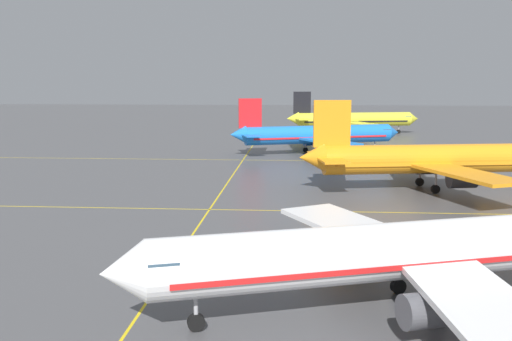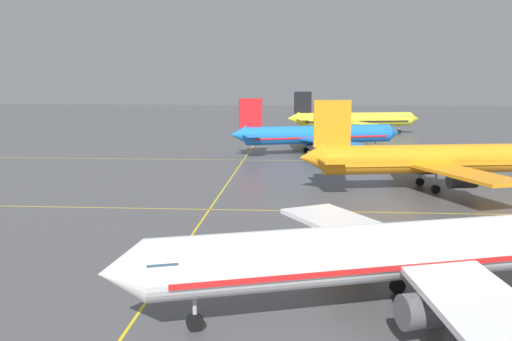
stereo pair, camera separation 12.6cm
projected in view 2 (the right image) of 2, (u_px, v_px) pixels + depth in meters
airliner_front_gate at (398, 252)px, 34.24m from camera, size 34.12×29.16×10.86m
airliner_second_row at (440, 159)px, 72.56m from camera, size 37.15×31.65×11.58m
airliner_third_row at (317, 135)px, 108.06m from camera, size 33.53×28.68×10.70m
airliner_far_left_stand at (353, 120)px, 147.48m from camera, size 35.52×30.17×11.12m
taxiway_markings at (209, 209)px, 61.82m from camera, size 164.18×128.45×0.01m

